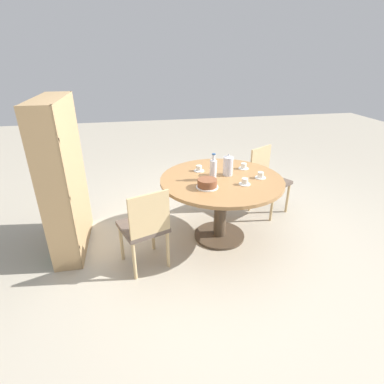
# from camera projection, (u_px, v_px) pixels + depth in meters

# --- Properties ---
(ground_plane) EXTENTS (14.00, 14.00, 0.00)m
(ground_plane) POSITION_uv_depth(u_px,v_px,m) (219.00, 236.00, 3.62)
(ground_plane) COLOR #B2A893
(dining_table) EXTENTS (1.36, 1.36, 0.76)m
(dining_table) POSITION_uv_depth(u_px,v_px,m) (221.00, 191.00, 3.37)
(dining_table) COLOR #473828
(dining_table) RESTS_ON ground_plane
(chair_a) EXTENTS (0.54, 0.54, 0.88)m
(chair_a) POSITION_uv_depth(u_px,v_px,m) (145.00, 226.00, 2.91)
(chair_a) COLOR tan
(chair_a) RESTS_ON ground_plane
(chair_b) EXTENTS (0.57, 0.57, 0.88)m
(chair_b) POSITION_uv_depth(u_px,v_px,m) (267.00, 178.00, 4.03)
(chair_b) COLOR tan
(chair_b) RESTS_ON ground_plane
(bookshelf) EXTENTS (0.97, 0.28, 1.64)m
(bookshelf) POSITION_uv_depth(u_px,v_px,m) (66.00, 178.00, 3.14)
(bookshelf) COLOR tan
(bookshelf) RESTS_ON ground_plane
(coffee_pot) EXTENTS (0.11, 0.11, 0.25)m
(coffee_pot) POSITION_uv_depth(u_px,v_px,m) (228.00, 165.00, 3.35)
(coffee_pot) COLOR silver
(coffee_pot) RESTS_ON dining_table
(water_bottle) EXTENTS (0.08, 0.08, 0.30)m
(water_bottle) POSITION_uv_depth(u_px,v_px,m) (213.00, 169.00, 3.22)
(water_bottle) COLOR silver
(water_bottle) RESTS_ON dining_table
(cake_main) EXTENTS (0.23, 0.23, 0.09)m
(cake_main) POSITION_uv_depth(u_px,v_px,m) (207.00, 184.00, 3.06)
(cake_main) COLOR white
(cake_main) RESTS_ON dining_table
(cup_a) EXTENTS (0.12, 0.12, 0.07)m
(cup_a) POSITION_uv_depth(u_px,v_px,m) (260.00, 176.00, 3.30)
(cup_a) COLOR silver
(cup_a) RESTS_ON dining_table
(cup_b) EXTENTS (0.12, 0.12, 0.07)m
(cup_b) POSITION_uv_depth(u_px,v_px,m) (245.00, 182.00, 3.13)
(cup_b) COLOR silver
(cup_b) RESTS_ON dining_table
(cup_c) EXTENTS (0.12, 0.12, 0.07)m
(cup_c) POSITION_uv_depth(u_px,v_px,m) (199.00, 169.00, 3.49)
(cup_c) COLOR silver
(cup_c) RESTS_ON dining_table
(cup_d) EXTENTS (0.12, 0.12, 0.07)m
(cup_d) POSITION_uv_depth(u_px,v_px,m) (244.00, 166.00, 3.56)
(cup_d) COLOR silver
(cup_d) RESTS_ON dining_table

